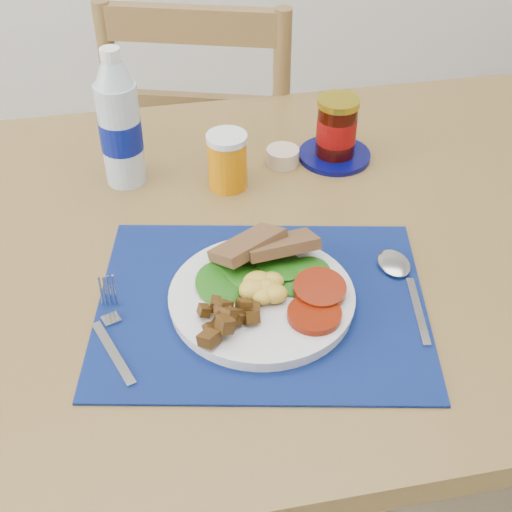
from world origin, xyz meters
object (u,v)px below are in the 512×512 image
(chair_far, at_px, (208,137))
(juice_glass, at_px, (227,162))
(jam_on_saucer, at_px, (336,133))
(breakfast_plate, at_px, (259,296))
(water_bottle, at_px, (120,126))

(chair_far, distance_m, juice_glass, 0.53)
(juice_glass, xyz_separation_m, jam_on_saucer, (0.20, 0.05, 0.01))
(chair_far, height_order, jam_on_saucer, chair_far)
(chair_far, height_order, juice_glass, chair_far)
(breakfast_plate, xyz_separation_m, water_bottle, (-0.16, 0.35, 0.08))
(chair_far, relative_size, breakfast_plate, 4.54)
(breakfast_plate, height_order, water_bottle, water_bottle)
(chair_far, relative_size, jam_on_saucer, 8.86)
(water_bottle, xyz_separation_m, jam_on_saucer, (0.36, -0.00, -0.05))
(chair_far, bearing_deg, water_bottle, 83.51)
(breakfast_plate, height_order, juice_glass, juice_glass)
(water_bottle, xyz_separation_m, juice_glass, (0.16, -0.05, -0.06))
(chair_far, distance_m, water_bottle, 0.55)
(jam_on_saucer, bearing_deg, juice_glass, -166.01)
(breakfast_plate, relative_size, jam_on_saucer, 1.95)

